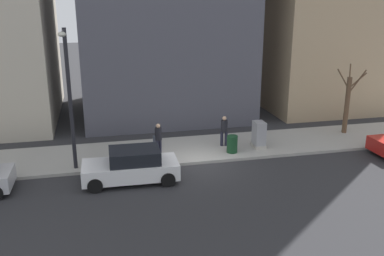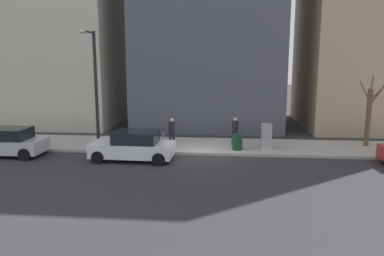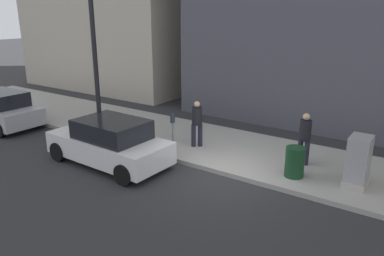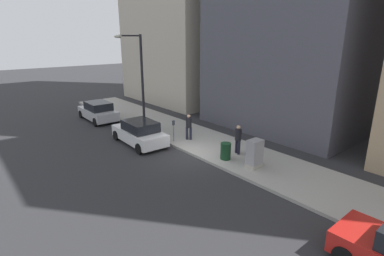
{
  "view_description": "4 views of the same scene",
  "coord_description": "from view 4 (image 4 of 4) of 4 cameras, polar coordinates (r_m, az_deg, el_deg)",
  "views": [
    {
      "loc": [
        -18.99,
        4.74,
        7.97
      ],
      "look_at": [
        0.88,
        0.17,
        1.63
      ],
      "focal_mm": 40.0,
      "sensor_mm": 36.0,
      "label": 1
    },
    {
      "loc": [
        -19.67,
        -1.37,
        5.13
      ],
      "look_at": [
        0.13,
        0.5,
        1.49
      ],
      "focal_mm": 35.0,
      "sensor_mm": 36.0,
      "label": 2
    },
    {
      "loc": [
        -9.09,
        -5.26,
        4.81
      ],
      "look_at": [
        0.38,
        1.31,
        1.18
      ],
      "focal_mm": 35.0,
      "sensor_mm": 36.0,
      "label": 3
    },
    {
      "loc": [
        -10.0,
        -12.42,
        6.45
      ],
      "look_at": [
        1.07,
        1.08,
        1.14
      ],
      "focal_mm": 28.0,
      "sensor_mm": 36.0,
      "label": 4
    }
  ],
  "objects": [
    {
      "name": "parked_car_white",
      "position": [
        18.96,
        -9.95,
        -0.9
      ],
      "size": [
        2.01,
        4.24,
        1.52
      ],
      "rotation": [
        0.0,
        0.0,
        -0.02
      ],
      "color": "white",
      "rests_on": "ground"
    },
    {
      "name": "utility_box",
      "position": [
        15.39,
        11.83,
        -4.82
      ],
      "size": [
        0.83,
        0.61,
        1.43
      ],
      "color": "#A8A399",
      "rests_on": "sidewalk"
    },
    {
      "name": "sidewalk",
      "position": [
        18.41,
        4.38,
        -3.41
      ],
      "size": [
        4.0,
        36.0,
        0.15
      ],
      "primitive_type": "cube",
      "color": "#9E9B93",
      "rests_on": "ground"
    },
    {
      "name": "trash_bin",
      "position": [
        16.19,
        6.43,
        -4.39
      ],
      "size": [
        0.56,
        0.56,
        0.9
      ],
      "primitive_type": "cylinder",
      "color": "#14381E",
      "rests_on": "sidewalk"
    },
    {
      "name": "parking_meter",
      "position": [
        18.74,
        -3.54,
        -0.1
      ],
      "size": [
        0.14,
        0.1,
        1.35
      ],
      "color": "slate",
      "rests_on": "sidewalk"
    },
    {
      "name": "parked_car_silver",
      "position": [
        25.26,
        -17.44,
        3.04
      ],
      "size": [
        1.95,
        4.22,
        1.52
      ],
      "rotation": [
        0.0,
        0.0,
        -0.01
      ],
      "color": "#B7B7BC",
      "rests_on": "ground"
    },
    {
      "name": "pedestrian_midblock",
      "position": [
        18.99,
        -0.62,
        0.5
      ],
      "size": [
        0.36,
        0.36,
        1.66
      ],
      "rotation": [
        0.0,
        0.0,
        5.44
      ],
      "color": "#1E1E2D",
      "rests_on": "sidewalk"
    },
    {
      "name": "pedestrian_near_meter",
      "position": [
        16.84,
        8.77,
        -1.87
      ],
      "size": [
        0.36,
        0.39,
        1.66
      ],
      "rotation": [
        0.0,
        0.0,
        4.46
      ],
      "color": "#1E1E2D",
      "rests_on": "sidewalk"
    },
    {
      "name": "streetlamp",
      "position": [
        21.15,
        -10.13,
        10.03
      ],
      "size": [
        1.97,
        0.32,
        6.5
      ],
      "color": "black",
      "rests_on": "sidewalk"
    },
    {
      "name": "ground_plane",
      "position": [
        17.2,
        -0.48,
        -5.12
      ],
      "size": [
        120.0,
        120.0,
        0.0
      ],
      "primitive_type": "plane",
      "color": "#2B2B2D"
    }
  ]
}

